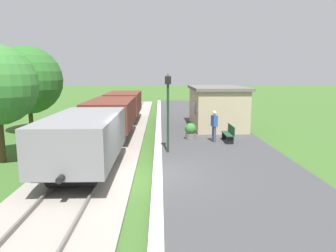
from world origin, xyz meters
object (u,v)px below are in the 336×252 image
potted_planter (191,131)px  person_waiting (214,125)px  tree_trackside_far (28,80)px  bench_near_hut (229,133)px  station_hut (216,107)px  lamp_post_near (168,98)px  freight_train (111,116)px

potted_planter → person_waiting: bearing=-31.7°
person_waiting → tree_trackside_far: bearing=-36.6°
potted_planter → bench_near_hut: bearing=-19.2°
station_hut → tree_trackside_far: bearing=-178.3°
person_waiting → lamp_post_near: size_ratio=0.46×
station_hut → person_waiting: bearing=-101.7°
bench_near_hut → freight_train: bearing=164.2°
person_waiting → lamp_post_near: 3.69m
bench_near_hut → station_hut: bearing=88.2°
person_waiting → potted_planter: (-1.20, 0.74, -0.46)m
freight_train → lamp_post_near: 5.38m
station_hut → tree_trackside_far: tree_trackside_far is taller
freight_train → station_hut: (6.80, 2.77, 0.26)m
bench_near_hut → lamp_post_near: size_ratio=0.41×
potted_planter → lamp_post_near: 3.78m
bench_near_hut → tree_trackside_far: bearing=161.0°
lamp_post_near → tree_trackside_far: (-9.02, 6.43, 0.67)m
tree_trackside_far → bench_near_hut: bearing=-19.0°
person_waiting → potted_planter: 1.49m
station_hut → lamp_post_near: 7.76m
freight_train → person_waiting: freight_train is taller
potted_planter → lamp_post_near: size_ratio=0.25×
station_hut → lamp_post_near: lamp_post_near is taller
freight_train → bench_near_hut: (6.66, -1.89, -0.68)m
freight_train → bench_near_hut: bearing=-15.8°
bench_near_hut → potted_planter: bearing=160.8°
freight_train → station_hut: 7.35m
station_hut → tree_trackside_far: (-12.55, -0.38, 1.82)m
potted_planter → station_hut: bearing=61.2°
lamp_post_near → potted_planter: bearing=64.7°
station_hut → bench_near_hut: 4.76m
lamp_post_near → station_hut: bearing=62.6°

